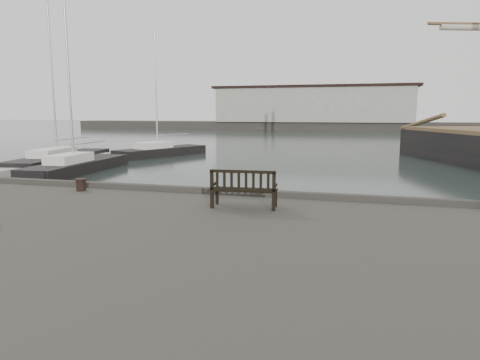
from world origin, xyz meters
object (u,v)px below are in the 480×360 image
Objects in this scene: bench at (244,196)px; yacht_c at (79,169)px; yacht_d at (162,153)px; bollard_left at (81,185)px; yacht_b at (62,161)px.

bench is 0.13× the size of yacht_c.
yacht_c is at bearing 133.64° from bench.
yacht_d reaches higher than bench.
bollard_left is 27.77m from yacht_d.
bench is 4.51× the size of bollard_left.
bollard_left is (-6.02, 1.06, -0.13)m from bench.
yacht_b is 1.16× the size of yacht_c.
yacht_c is (-10.06, 13.63, -1.52)m from bollard_left.
yacht_d is at bearing 52.29° from yacht_b.
bollard_left is 0.03× the size of yacht_d.
yacht_c is (-16.08, 14.70, -1.65)m from bench.
yacht_b is at bearing -96.89° from yacht_d.
yacht_b is 1.30× the size of yacht_d.
bollard_left is at bearing -58.91° from yacht_b.
bench is at bearing -37.75° from yacht_d.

